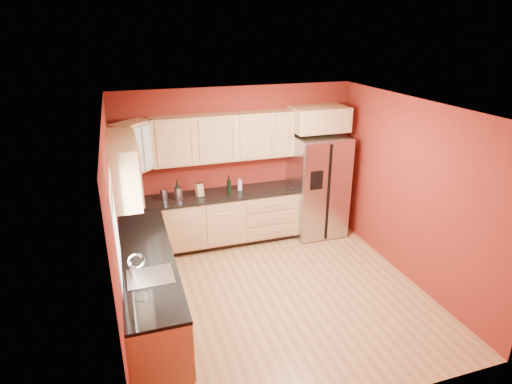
{
  "coord_description": "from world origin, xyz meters",
  "views": [
    {
      "loc": [
        -1.83,
        -4.7,
        3.5
      ],
      "look_at": [
        -0.01,
        0.9,
        1.2
      ],
      "focal_mm": 30.0,
      "sensor_mm": 36.0,
      "label": 1
    }
  ],
  "objects_px": {
    "refrigerator": "(317,185)",
    "knife_block": "(199,190)",
    "wine_bottle_a": "(178,190)",
    "soap_dispenser": "(240,184)",
    "canister_left": "(164,195)"
  },
  "relations": [
    {
      "from": "refrigerator",
      "to": "knife_block",
      "type": "height_order",
      "value": "refrigerator"
    },
    {
      "from": "refrigerator",
      "to": "knife_block",
      "type": "relative_size",
      "value": 8.56
    },
    {
      "from": "wine_bottle_a",
      "to": "soap_dispenser",
      "type": "relative_size",
      "value": 1.46
    },
    {
      "from": "wine_bottle_a",
      "to": "soap_dispenser",
      "type": "height_order",
      "value": "wine_bottle_a"
    },
    {
      "from": "refrigerator",
      "to": "canister_left",
      "type": "height_order",
      "value": "refrigerator"
    },
    {
      "from": "wine_bottle_a",
      "to": "soap_dispenser",
      "type": "bearing_deg",
      "value": 4.43
    },
    {
      "from": "wine_bottle_a",
      "to": "canister_left",
      "type": "bearing_deg",
      "value": 172.76
    },
    {
      "from": "canister_left",
      "to": "soap_dispenser",
      "type": "relative_size",
      "value": 0.83
    },
    {
      "from": "canister_left",
      "to": "wine_bottle_a",
      "type": "relative_size",
      "value": 0.57
    },
    {
      "from": "knife_block",
      "to": "canister_left",
      "type": "bearing_deg",
      "value": 162.05
    },
    {
      "from": "wine_bottle_a",
      "to": "soap_dispenser",
      "type": "xyz_separation_m",
      "value": [
        1.05,
        0.08,
        -0.05
      ]
    },
    {
      "from": "soap_dispenser",
      "to": "knife_block",
      "type": "bearing_deg",
      "value": -174.81
    },
    {
      "from": "refrigerator",
      "to": "knife_block",
      "type": "distance_m",
      "value": 2.07
    },
    {
      "from": "knife_block",
      "to": "soap_dispenser",
      "type": "height_order",
      "value": "soap_dispenser"
    },
    {
      "from": "refrigerator",
      "to": "canister_left",
      "type": "bearing_deg",
      "value": 178.46
    }
  ]
}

